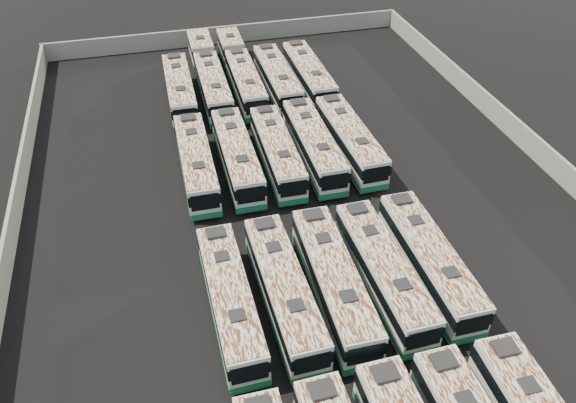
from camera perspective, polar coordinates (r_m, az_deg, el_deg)
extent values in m
plane|color=black|center=(44.72, 2.11, -1.76)|extent=(140.00, 140.00, 0.00)
cube|color=gray|center=(74.96, -6.07, 16.54)|extent=(45.20, 0.30, 2.20)
cube|color=gray|center=(53.78, 25.61, 3.22)|extent=(0.30, 73.20, 2.20)
cube|color=gray|center=(44.46, -26.74, -5.22)|extent=(0.30, 73.20, 2.20)
cube|color=black|center=(30.58, 3.45, -18.54)|extent=(1.31, 1.11, 0.26)
cube|color=black|center=(31.46, 9.84, -16.78)|extent=(1.32, 1.12, 0.26)
cube|color=black|center=(31.59, 17.62, -18.64)|extent=(0.96, 0.96, 0.14)
cube|color=black|center=(32.61, 15.54, -15.32)|extent=(1.31, 1.11, 0.26)
cube|color=black|center=(33.18, 23.31, -16.75)|extent=(0.97, 0.97, 0.14)
cube|color=black|center=(34.18, 21.18, -13.66)|extent=(1.32, 1.12, 0.26)
cylinder|color=black|center=(35.33, 19.60, -18.37)|extent=(0.30, 1.01, 1.00)
cylinder|color=black|center=(36.30, 22.61, -17.33)|extent=(0.30, 1.01, 1.00)
cube|color=silver|center=(36.51, -5.87, -9.93)|extent=(2.56, 11.72, 2.68)
cube|color=#186241|center=(37.25, -5.78, -10.93)|extent=(2.61, 11.77, 0.41)
cube|color=black|center=(36.18, -5.92, -9.46)|extent=(2.62, 11.78, 0.90)
cube|color=black|center=(32.66, -3.90, -17.04)|extent=(2.14, 0.08, 1.41)
cube|color=#186241|center=(33.90, -3.79, -18.47)|extent=(2.44, 0.13, 0.27)
cube|color=beige|center=(35.50, -6.02, -8.46)|extent=(2.51, 11.49, 0.07)
cube|color=black|center=(33.73, -5.20, -11.45)|extent=(0.94, 0.94, 0.14)
cube|color=black|center=(37.24, -6.76, -5.55)|extent=(0.94, 0.94, 0.14)
cube|color=black|center=(38.92, -7.37, -3.18)|extent=(1.28, 1.09, 0.25)
cylinder|color=black|center=(35.04, -6.30, -15.99)|extent=(0.28, 0.98, 0.97)
cylinder|color=black|center=(35.21, -2.84, -15.33)|extent=(0.28, 0.98, 0.97)
cylinder|color=black|center=(39.87, -8.26, -7.43)|extent=(0.28, 0.98, 0.97)
cylinder|color=black|center=(40.02, -5.30, -6.91)|extent=(0.28, 0.98, 0.97)
cube|color=silver|center=(36.81, -0.40, -9.04)|extent=(2.73, 12.05, 2.75)
cube|color=#186241|center=(37.55, -0.39, -10.08)|extent=(2.79, 12.10, 0.42)
cube|color=black|center=(36.47, -0.40, -8.56)|extent=(2.80, 12.11, 0.92)
cube|color=black|center=(32.94, 2.53, -16.11)|extent=(2.20, 0.10, 1.45)
cube|color=#186241|center=(34.19, 2.45, -17.59)|extent=(2.50, 0.15, 0.28)
cube|color=beige|center=(35.78, -0.41, -7.53)|extent=(2.68, 11.81, 0.07)
cube|color=black|center=(33.99, 0.81, -10.49)|extent=(0.97, 0.97, 0.14)
cube|color=black|center=(37.53, -1.49, -4.63)|extent=(0.97, 0.97, 0.14)
cube|color=black|center=(39.24, -2.38, -2.27)|extent=(1.32, 1.13, 0.26)
cylinder|color=black|center=(35.22, -0.39, -15.19)|extent=(0.30, 1.01, 1.00)
cylinder|color=black|center=(35.62, 3.04, -14.41)|extent=(0.30, 1.01, 1.00)
cylinder|color=black|center=(40.11, -3.35, -6.62)|extent=(0.30, 1.01, 1.00)
cylinder|color=black|center=(40.45, -0.39, -6.05)|extent=(0.30, 1.01, 1.00)
cube|color=silver|center=(37.41, 4.68, -8.14)|extent=(2.79, 12.28, 2.80)
cube|color=#186241|center=(38.16, 4.61, -9.20)|extent=(2.84, 12.33, 0.43)
cube|color=black|center=(37.07, 4.72, -7.65)|extent=(2.85, 12.34, 0.94)
cube|color=black|center=(33.51, 7.94, -15.14)|extent=(2.24, 0.10, 1.48)
cube|color=#186241|center=(34.77, 7.71, -16.66)|extent=(2.55, 0.15, 0.29)
cube|color=beige|center=(36.38, 4.80, -6.59)|extent=(2.73, 12.03, 0.07)
cube|color=black|center=(34.58, 6.16, -9.53)|extent=(0.99, 0.99, 0.14)
cube|color=black|center=(38.15, 3.60, -3.71)|extent=(0.99, 0.99, 0.14)
cube|color=black|center=(39.88, 2.61, -1.36)|extent=(1.35, 1.15, 0.26)
cylinder|color=black|center=(35.73, 4.78, -14.26)|extent=(0.31, 1.02, 1.02)
cylinder|color=black|center=(36.27, 8.16, -13.52)|extent=(0.31, 1.02, 1.02)
cylinder|color=black|center=(40.68, 1.48, -5.74)|extent=(0.31, 1.02, 1.02)
cylinder|color=black|center=(41.16, 4.43, -5.22)|extent=(0.31, 1.02, 1.02)
cube|color=silver|center=(38.50, 9.64, -7.07)|extent=(2.71, 12.01, 2.74)
cube|color=#186241|center=(39.21, 9.49, -8.10)|extent=(2.76, 12.06, 0.42)
cube|color=black|center=(38.18, 9.71, -6.60)|extent=(2.77, 12.07, 0.92)
cube|color=black|center=(34.86, 13.70, -13.41)|extent=(2.19, 0.10, 1.45)
cube|color=#186241|center=(36.05, 13.33, -14.92)|extent=(2.49, 0.14, 0.28)
cube|color=beige|center=(37.53, 9.87, -5.57)|extent=(2.65, 11.77, 0.07)
cube|color=black|center=(35.84, 11.57, -8.25)|extent=(0.96, 0.96, 0.14)
cube|color=black|center=(39.18, 8.35, -2.91)|extent=(0.96, 0.96, 0.14)
cube|color=black|center=(40.80, 7.09, -0.72)|extent=(1.32, 1.12, 0.26)
cylinder|color=black|center=(36.81, 10.29, -12.83)|extent=(0.30, 1.00, 1.00)
cylinder|color=black|center=(37.58, 13.32, -12.00)|extent=(0.30, 1.00, 1.00)
cylinder|color=black|center=(41.47, 6.02, -4.96)|extent=(0.30, 1.00, 1.00)
cylinder|color=black|center=(42.15, 8.74, -4.38)|extent=(0.30, 1.00, 1.00)
cube|color=silver|center=(39.91, 14.14, -5.86)|extent=(2.53, 11.99, 2.75)
cube|color=#186241|center=(40.60, 13.93, -6.88)|extent=(2.58, 12.04, 0.42)
cube|color=black|center=(39.61, 14.24, -5.39)|extent=(2.59, 12.05, 0.92)
cube|color=black|center=(36.33, 18.38, -11.82)|extent=(2.20, 0.07, 1.45)
cube|color=#186241|center=(37.48, 17.91, -13.33)|extent=(2.50, 0.11, 0.28)
cube|color=beige|center=(38.97, 14.46, -4.38)|extent=(2.48, 11.75, 0.07)
cube|color=black|center=(37.32, 16.25, -6.91)|extent=(0.95, 0.95, 0.14)
cube|color=black|center=(40.60, 12.87, -1.85)|extent=(0.95, 0.95, 0.14)
cube|color=black|center=(42.20, 11.53, 0.23)|extent=(1.30, 1.10, 0.26)
cylinder|color=black|center=(38.16, 14.92, -11.35)|extent=(0.28, 1.00, 1.00)
cylinder|color=black|center=(39.06, 17.74, -10.58)|extent=(0.28, 1.00, 1.00)
cylinder|color=black|center=(42.75, 10.40, -3.88)|extent=(0.28, 1.00, 1.00)
cylinder|color=black|center=(43.56, 12.98, -3.36)|extent=(0.28, 1.00, 1.00)
cube|color=silver|center=(48.55, -9.30, 3.93)|extent=(2.66, 12.03, 2.75)
cube|color=#186241|center=(49.12, -9.18, 2.97)|extent=(2.71, 12.08, 0.42)
cube|color=black|center=(48.30, -9.35, 4.37)|extent=(2.72, 12.09, 0.92)
cube|color=black|center=(43.50, -8.43, -0.07)|extent=(2.20, 0.09, 1.45)
cube|color=#186241|center=(44.46, -8.25, -1.61)|extent=(2.50, 0.13, 0.28)
cube|color=beige|center=(47.78, -9.47, 5.31)|extent=(2.61, 11.78, 0.07)
cube|color=black|center=(45.53, -9.11, 3.66)|extent=(0.96, 0.96, 0.14)
cube|color=black|center=(49.97, -9.83, 7.01)|extent=(0.96, 0.96, 0.14)
cube|color=black|center=(52.02, -10.12, 8.39)|extent=(1.31, 1.12, 0.26)
cylinder|color=black|center=(46.14, -9.91, -0.14)|extent=(0.29, 1.00, 1.00)
cylinder|color=black|center=(46.23, -7.29, 0.26)|extent=(0.29, 1.00, 1.00)
cylinder|color=black|center=(52.40, -10.81, 4.96)|extent=(0.29, 1.00, 1.00)
cylinder|color=black|center=(52.48, -8.49, 5.30)|extent=(0.29, 1.00, 1.00)
cube|color=silver|center=(48.86, -5.19, 4.59)|extent=(2.58, 12.13, 2.78)
cube|color=#186241|center=(49.43, -5.12, 3.61)|extent=(2.63, 12.18, 0.42)
cube|color=black|center=(48.60, -5.22, 5.04)|extent=(2.64, 12.19, 0.93)
cube|color=black|center=(43.79, -3.77, 0.65)|extent=(2.22, 0.07, 1.46)
cube|color=#186241|center=(44.75, -3.69, -0.91)|extent=(2.53, 0.11, 0.28)
cube|color=beige|center=(48.08, -5.28, 5.99)|extent=(2.53, 11.89, 0.07)
cube|color=black|center=(45.82, -4.69, 4.37)|extent=(0.96, 0.96, 0.14)
cube|color=black|center=(50.28, -5.84, 7.66)|extent=(0.96, 0.96, 0.14)
cube|color=black|center=(52.34, -6.30, 9.02)|extent=(1.32, 1.12, 0.26)
cylinder|color=black|center=(46.34, -5.55, 0.53)|extent=(0.29, 1.01, 1.01)
cylinder|color=black|center=(46.61, -2.93, 0.94)|extent=(0.29, 1.01, 1.01)
cylinder|color=black|center=(52.64, -7.04, 5.57)|extent=(0.29, 1.01, 1.01)
cylinder|color=black|center=(52.88, -4.72, 5.91)|extent=(0.29, 1.01, 1.01)
cube|color=silver|center=(49.32, -1.11, 5.04)|extent=(2.66, 11.84, 2.70)
cube|color=#186241|center=(49.87, -1.10, 4.10)|extent=(2.71, 11.89, 0.41)
cube|color=black|center=(49.07, -1.12, 5.48)|extent=(2.72, 11.90, 0.90)
cube|color=black|center=(44.43, 0.59, 1.30)|extent=(2.16, 0.10, 1.43)
cube|color=#186241|center=(45.36, 0.58, -0.22)|extent=(2.46, 0.14, 0.28)
cube|color=beige|center=(48.57, -1.13, 6.40)|extent=(2.61, 11.60, 0.07)
cube|color=black|center=(46.39, -0.41, 4.85)|extent=(0.95, 0.95, 0.14)
cube|color=black|center=(50.69, -1.79, 8.01)|extent=(0.95, 0.95, 0.14)
cube|color=black|center=(52.67, -2.35, 9.32)|extent=(1.30, 1.10, 0.26)
cylinder|color=black|center=(46.82, -1.32, 1.17)|extent=(0.29, 0.99, 0.98)
cylinder|color=black|center=(47.22, 1.18, 1.54)|extent=(0.29, 0.99, 0.98)
cylinder|color=black|center=(52.91, -3.13, 5.99)|extent=(0.29, 0.99, 0.98)
cylinder|color=black|center=(53.26, -0.90, 6.29)|extent=(0.29, 0.99, 0.98)
cube|color=silver|center=(50.17, 2.61, 5.74)|extent=(2.65, 12.25, 2.80)
cube|color=#186241|center=(50.73, 2.58, 4.77)|extent=(2.70, 12.30, 0.43)
cube|color=black|center=(49.92, 2.63, 6.19)|extent=(2.71, 12.31, 0.94)
cube|color=black|center=(45.20, 4.81, 2.00)|extent=(2.24, 0.08, 1.48)
cube|color=#186241|center=(46.14, 4.71, 0.44)|extent=(2.55, 0.12, 0.29)
cube|color=beige|center=(49.41, 2.66, 7.13)|extent=(2.59, 12.01, 0.07)
cube|color=black|center=(47.19, 3.59, 5.59)|extent=(0.98, 0.98, 0.14)
cube|color=black|center=(51.58, 1.81, 8.74)|extent=(0.98, 0.98, 0.14)
cube|color=black|center=(53.61, 1.10, 10.05)|extent=(1.33, 1.13, 0.26)
cylinder|color=black|center=(47.54, 2.64, 1.82)|extent=(0.29, 1.02, 1.02)
cylinder|color=black|center=(48.12, 5.13, 2.20)|extent=(0.29, 1.02, 1.02)
cylinder|color=black|center=(53.77, 0.27, 6.66)|extent=(0.29, 1.02, 1.02)
cylinder|color=black|center=(54.28, 2.52, 6.95)|extent=(0.29, 1.02, 1.02)
cube|color=silver|center=(51.20, 6.29, 6.24)|extent=(2.76, 12.17, 2.78)
cube|color=#186241|center=(51.74, 6.21, 5.29)|extent=(2.81, 12.22, 0.42)
cube|color=black|center=(50.95, 6.33, 6.68)|extent=(2.82, 12.23, 0.93)
cube|color=black|center=(46.42, 8.98, 2.69)|extent=(2.22, 0.10, 1.46)
cube|color=#186241|center=(47.33, 8.80, 1.18)|extent=(2.53, 0.15, 0.28)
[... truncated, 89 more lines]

